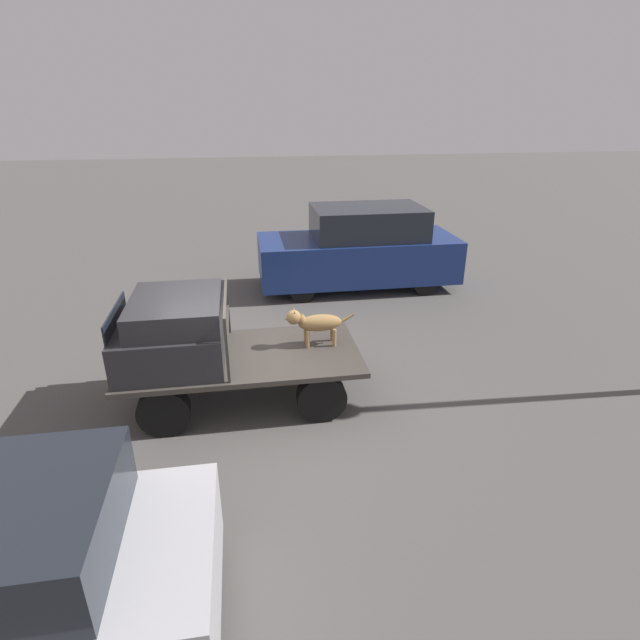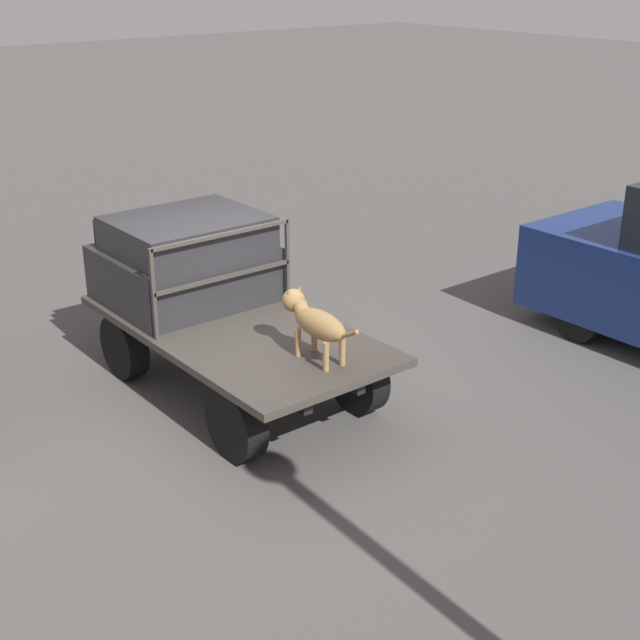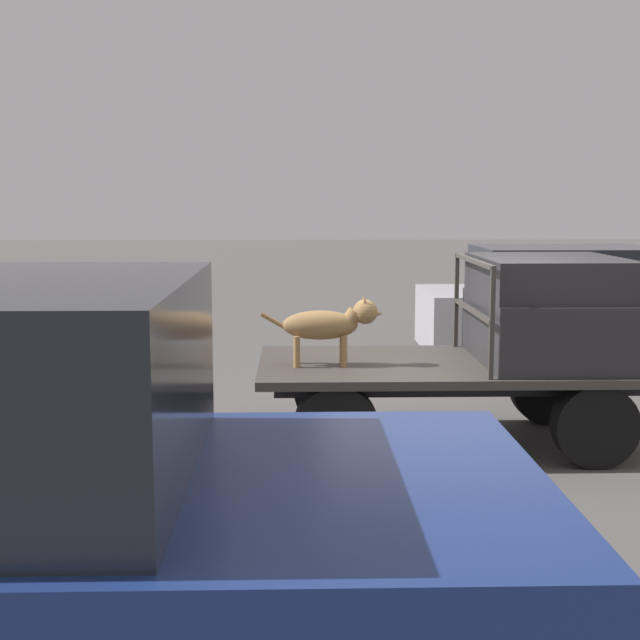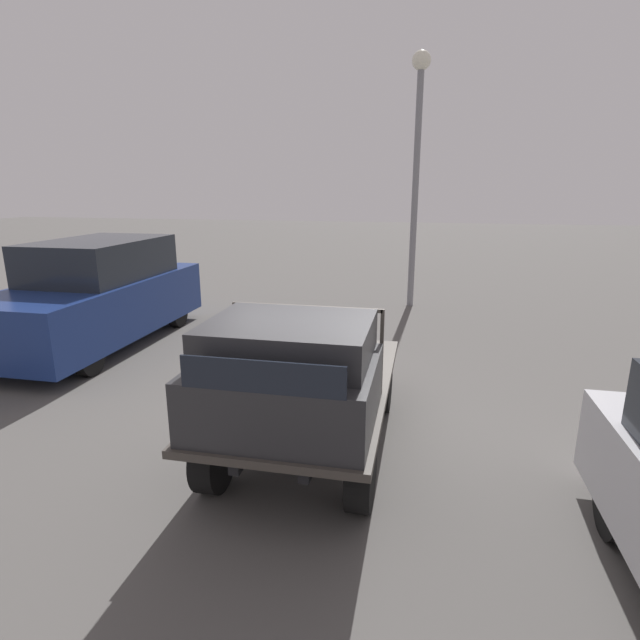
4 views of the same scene
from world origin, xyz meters
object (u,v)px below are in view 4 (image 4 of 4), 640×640
object	(u,v)px
light_pole_near	(417,144)
parked_pickup_far	(98,295)
dog	(319,324)
flatbed_truck	(311,400)

from	to	relation	value
light_pole_near	parked_pickup_far	bearing A→B (deg)	-51.56
dog	light_pole_near	size ratio (longest dim) A/B	0.18
dog	light_pole_near	distance (m)	7.25
flatbed_truck	parked_pickup_far	size ratio (longest dim) A/B	0.74
parked_pickup_far	light_pole_near	bearing A→B (deg)	136.43
flatbed_truck	light_pole_near	world-z (taller)	light_pole_near
flatbed_truck	dog	size ratio (longest dim) A/B	3.24
parked_pickup_far	light_pole_near	world-z (taller)	light_pole_near
dog	parked_pickup_far	size ratio (longest dim) A/B	0.23
parked_pickup_far	light_pole_near	size ratio (longest dim) A/B	0.81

